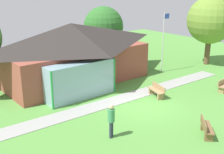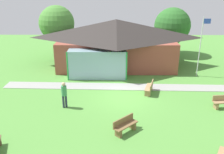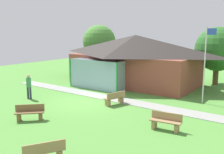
% 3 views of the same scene
% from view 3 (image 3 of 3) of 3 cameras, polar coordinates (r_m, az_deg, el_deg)
% --- Properties ---
extents(ground_plane, '(44.00, 44.00, 0.00)m').
position_cam_3_polar(ground_plane, '(17.41, -5.53, -5.56)').
color(ground_plane, '#54933D').
extents(pavilion, '(11.62, 7.64, 4.39)m').
position_cam_3_polar(pavilion, '(23.09, 4.81, 4.02)').
color(pavilion, brown).
rests_on(pavilion, ground_plane).
extents(footpath, '(18.49, 1.91, 0.03)m').
position_cam_3_polar(footpath, '(18.73, -2.04, -4.37)').
color(footpath, '#999993').
rests_on(footpath, ground_plane).
extents(flagpole, '(0.64, 0.08, 5.01)m').
position_cam_3_polar(flagpole, '(17.66, 19.95, 3.32)').
color(flagpole, silver).
rests_on(flagpole, ground_plane).
extents(bench_front_center, '(1.39, 1.36, 0.84)m').
position_cam_3_polar(bench_front_center, '(14.45, -17.72, -7.60)').
color(bench_front_center, brown).
rests_on(bench_front_center, ground_plane).
extents(bench_front_right, '(1.14, 1.51, 0.84)m').
position_cam_3_polar(bench_front_right, '(9.86, -14.79, -15.85)').
color(bench_front_right, '#9E7A51').
rests_on(bench_front_right, ground_plane).
extents(bench_mid_right, '(1.54, 0.60, 0.84)m').
position_cam_3_polar(bench_mid_right, '(12.74, 11.79, -9.71)').
color(bench_mid_right, '#9E7A51').
rests_on(bench_mid_right, ground_plane).
extents(bench_rear_near_path, '(0.83, 1.56, 0.84)m').
position_cam_3_polar(bench_rear_near_path, '(16.71, 0.66, -4.76)').
color(bench_rear_near_path, '#9E7A51').
rests_on(bench_rear_near_path, ground_plane).
extents(visitor_strolling_lawn, '(0.34, 0.34, 1.74)m').
position_cam_3_polar(visitor_strolling_lawn, '(18.88, -17.92, -1.61)').
color(visitor_strolling_lawn, '#2D3347').
rests_on(visitor_strolling_lawn, ground_plane).
extents(tree_behind_pavilion_right, '(3.88, 3.88, 5.10)m').
position_cam_3_polar(tree_behind_pavilion_right, '(24.54, 22.28, 5.70)').
color(tree_behind_pavilion_right, brown).
rests_on(tree_behind_pavilion_right, ground_plane).
extents(tree_behind_pavilion_left, '(3.63, 3.63, 5.42)m').
position_cam_3_polar(tree_behind_pavilion_left, '(28.74, -2.84, 7.80)').
color(tree_behind_pavilion_left, brown).
rests_on(tree_behind_pavilion_left, ground_plane).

